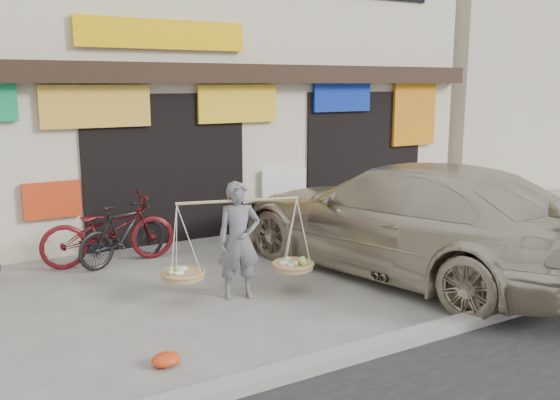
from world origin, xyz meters
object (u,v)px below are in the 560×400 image
street_vendor (239,245)px  bike_1 (124,234)px  bike_2 (108,230)px  suv (404,218)px

street_vendor → bike_1: 2.51m
bike_2 → suv: 4.69m
suv → bike_2: bearing=-48.3°
bike_2 → suv: size_ratio=0.34×
suv → bike_1: bearing=-48.4°
bike_1 → suv: suv is taller
bike_2 → street_vendor: bearing=-151.5°
bike_1 → bike_2: bike_2 is taller
bike_2 → suv: (3.82, -2.70, 0.29)m
bike_1 → suv: (3.62, -2.57, 0.36)m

